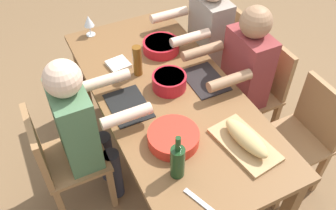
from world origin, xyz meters
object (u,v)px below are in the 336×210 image
object	(u,v)px
wine_bottle	(178,161)
diner_far_center	(241,73)
serving_bowl_pasta	(161,46)
cutting_board	(245,144)
serving_bowl_fruit	(169,81)
wine_glass	(89,22)
napkin_stack	(118,64)
serving_bowl_salad	(173,137)
chair_far_center	(258,88)
chair_near_center	(60,159)
chair_far_right	(303,134)
beer_bottle	(137,61)
chair_far_left	(222,51)
diner_far_left	(205,35)
dining_table	(168,102)
bread_loaf	(246,138)
diner_near_center	(83,126)

from	to	relation	value
wine_bottle	diner_far_center	bearing A→B (deg)	125.78
serving_bowl_pasta	cutting_board	size ratio (longest dim) A/B	0.66
serving_bowl_fruit	diner_far_center	bearing A→B (deg)	85.44
wine_glass	napkin_stack	size ratio (longest dim) A/B	1.19
serving_bowl_salad	napkin_stack	size ratio (longest dim) A/B	2.07
chair_far_center	diner_far_center	world-z (taller)	diner_far_center
chair_far_center	diner_far_center	xyz separation A→B (m)	(-0.00, -0.18, 0.21)
serving_bowl_salad	cutting_board	world-z (taller)	serving_bowl_salad
chair_near_center	chair_far_right	xyz separation A→B (m)	(0.51, 1.51, 0.00)
serving_bowl_pasta	beer_bottle	size ratio (longest dim) A/B	1.20
napkin_stack	chair_far_center	bearing A→B (deg)	66.98
beer_bottle	napkin_stack	size ratio (longest dim) A/B	1.57
chair_far_left	diner_far_left	world-z (taller)	diner_far_left
chair_far_center	dining_table	bearing A→B (deg)	-90.00
beer_bottle	wine_bottle	bearing A→B (deg)	-8.88
cutting_board	beer_bottle	world-z (taller)	beer_bottle
chair_far_center	cutting_board	bearing A→B (deg)	-44.24
bread_loaf	chair_far_right	bearing A→B (deg)	96.40
serving_bowl_fruit	serving_bowl_salad	size ratio (longest dim) A/B	0.76
napkin_stack	beer_bottle	bearing A→B (deg)	32.66
serving_bowl_salad	beer_bottle	size ratio (longest dim) A/B	1.32
diner_near_center	serving_bowl_pasta	bearing A→B (deg)	120.57
wine_glass	napkin_stack	distance (m)	0.46
chair_far_left	napkin_stack	distance (m)	0.99
chair_far_center	napkin_stack	world-z (taller)	chair_far_center
diner_near_center	chair_far_center	xyz separation A→B (m)	(0.00, 1.33, -0.21)
diner_far_center	chair_far_right	bearing A→B (deg)	19.74
serving_bowl_fruit	bread_loaf	size ratio (longest dim) A/B	0.69
diner_far_center	napkin_stack	xyz separation A→B (m)	(-0.40, -0.76, 0.05)
chair_far_center	chair_near_center	bearing A→B (deg)	-90.00
chair_near_center	serving_bowl_fruit	distance (m)	0.85
diner_far_center	chair_near_center	bearing A→B (deg)	-90.00
diner_far_left	chair_far_right	size ratio (longest dim) A/B	1.41
serving_bowl_pasta	chair_far_right	bearing A→B (deg)	32.62
beer_bottle	diner_near_center	bearing A→B (deg)	-61.32
chair_near_center	wine_glass	size ratio (longest dim) A/B	5.12
cutting_board	wine_bottle	bearing A→B (deg)	-89.81
dining_table	diner_far_center	distance (m)	0.57
chair_far_left	beer_bottle	world-z (taller)	beer_bottle
diner_near_center	chair_far_right	xyz separation A→B (m)	(0.51, 1.33, -0.21)
chair_far_left	serving_bowl_fruit	world-z (taller)	chair_far_left
diner_far_center	bread_loaf	size ratio (longest dim) A/B	3.75
diner_far_center	beer_bottle	xyz separation A→B (m)	(-0.26, -0.67, 0.15)
chair_far_right	napkin_stack	distance (m)	1.34
chair_far_left	wine_glass	distance (m)	1.12
chair_far_left	chair_far_center	world-z (taller)	same
chair_far_left	serving_bowl_pasta	size ratio (longest dim) A/B	3.21
bread_loaf	beer_bottle	xyz separation A→B (m)	(-0.83, -0.29, 0.04)
diner_near_center	beer_bottle	bearing A→B (deg)	118.68
diner_near_center	serving_bowl_fruit	xyz separation A→B (m)	(-0.04, 0.60, 0.10)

